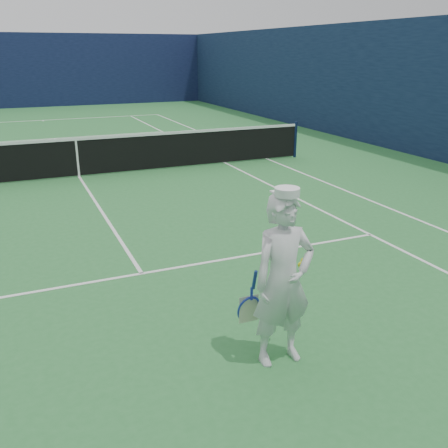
{
  "coord_description": "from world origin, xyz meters",
  "views": [
    {
      "loc": [
        -1.51,
        -12.95,
        3.08
      ],
      "look_at": [
        0.81,
        -7.54,
        1.03
      ],
      "focal_mm": 40.0,
      "sensor_mm": 36.0,
      "label": 1
    }
  ],
  "objects": [
    {
      "name": "windscreen_fence",
      "position": [
        0.0,
        0.0,
        2.0
      ],
      "size": [
        20.12,
        36.12,
        4.0
      ],
      "color": "#10173A",
      "rests_on": "ground"
    },
    {
      "name": "tennis_net",
      "position": [
        0.0,
        0.0,
        0.55
      ],
      "size": [
        12.88,
        0.09,
        1.07
      ],
      "color": "#141E4C",
      "rests_on": "ground"
    },
    {
      "name": "court_markings",
      "position": [
        0.0,
        0.0,
        0.0
      ],
      "size": [
        11.03,
        23.83,
        0.01
      ],
      "color": "white",
      "rests_on": "ground"
    },
    {
      "name": "ground",
      "position": [
        0.0,
        0.0,
        0.0
      ],
      "size": [
        80.0,
        80.0,
        0.0
      ],
      "primitive_type": "plane",
      "color": "#2B7336",
      "rests_on": "ground"
    },
    {
      "name": "tennis_player",
      "position": [
        0.81,
        -9.04,
        0.91
      ],
      "size": [
        0.77,
        0.47,
        1.87
      ],
      "rotation": [
        0.0,
        0.0,
        -0.01
      ],
      "color": "silver",
      "rests_on": "ground"
    }
  ]
}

